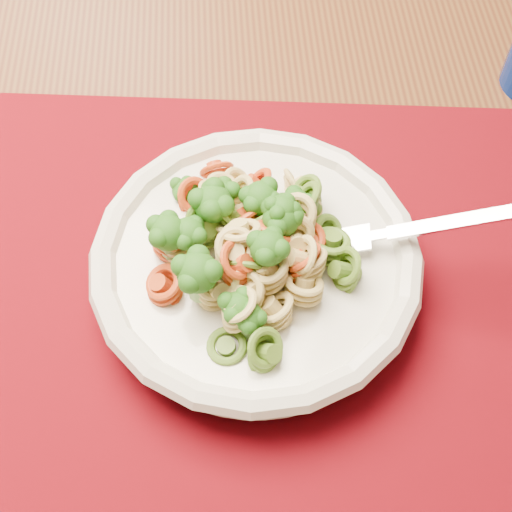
% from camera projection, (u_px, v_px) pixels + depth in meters
% --- Properties ---
extents(dining_table, '(1.63, 1.37, 0.71)m').
position_uv_depth(dining_table, '(301.00, 241.00, 0.69)').
color(dining_table, brown).
rests_on(dining_table, ground).
extents(placemat, '(0.56, 0.49, 0.00)m').
position_uv_depth(placemat, '(248.00, 276.00, 0.55)').
color(placemat, '#5F040C').
rests_on(placemat, dining_table).
extents(pasta_bowl, '(0.24, 0.24, 0.05)m').
position_uv_depth(pasta_bowl, '(256.00, 264.00, 0.52)').
color(pasta_bowl, silver).
rests_on(pasta_bowl, placemat).
extents(pasta_broccoli_heap, '(0.21, 0.21, 0.06)m').
position_uv_depth(pasta_broccoli_heap, '(256.00, 252.00, 0.51)').
color(pasta_broccoli_heap, tan).
rests_on(pasta_broccoli_heap, pasta_bowl).
extents(fork, '(0.18, 0.08, 0.08)m').
position_uv_depth(fork, '(353.00, 240.00, 0.52)').
color(fork, silver).
rests_on(fork, pasta_bowl).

